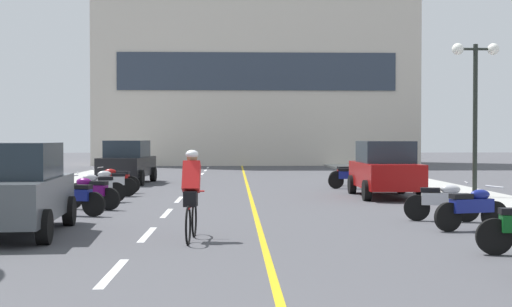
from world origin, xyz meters
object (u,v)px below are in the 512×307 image
object	(u,v)px
parked_car_far	(127,162)
motorcycle_4	(442,201)
motorcycle_10	(351,176)
motorcycle_5	(73,197)
motorcycle_6	(90,192)
motorcycle_3	(472,208)
motorcycle_9	(116,180)
street_lamp_mid	(475,83)
parked_car_mid	(385,169)
cyclist_rider	(191,193)
motorcycle_8	(110,182)
parked_car_near	(14,188)
motorcycle_7	(96,187)
motorcycle_11	(349,174)

from	to	relation	value
parked_car_far	motorcycle_4	bearing A→B (deg)	-56.36
motorcycle_10	motorcycle_4	bearing A→B (deg)	-88.08
motorcycle_5	motorcycle_6	bearing A→B (deg)	85.64
motorcycle_3	motorcycle_9	world-z (taller)	same
street_lamp_mid	parked_car_mid	size ratio (longest dim) A/B	1.12
motorcycle_4	street_lamp_mid	bearing A→B (deg)	64.18
motorcycle_6	cyclist_rider	size ratio (longest dim) A/B	0.93
street_lamp_mid	motorcycle_6	size ratio (longest dim) A/B	2.85
parked_car_far	motorcycle_3	distance (m)	18.25
motorcycle_8	cyclist_rider	size ratio (longest dim) A/B	0.96
motorcycle_6	motorcycle_8	distance (m)	4.23
parked_car_mid	parked_car_far	xyz separation A→B (m)	(-9.43, 7.23, 0.00)
motorcycle_6	motorcycle_8	xyz separation A→B (m)	(-0.20, 4.22, 0.00)
street_lamp_mid	motorcycle_9	bearing A→B (deg)	164.77
street_lamp_mid	parked_car_near	xyz separation A→B (m)	(-11.76, -7.40, -2.69)
parked_car_mid	cyclist_rider	size ratio (longest dim) A/B	2.38
motorcycle_6	motorcycle_9	xyz separation A→B (m)	(-0.27, 5.65, 0.00)
motorcycle_5	motorcycle_7	bearing A→B (deg)	91.87
motorcycle_9	cyclist_rider	size ratio (longest dim) A/B	0.96
street_lamp_mid	motorcycle_6	distance (m)	11.95
street_lamp_mid	motorcycle_11	world-z (taller)	street_lamp_mid
motorcycle_3	motorcycle_9	xyz separation A→B (m)	(-9.03, 10.21, 0.00)
motorcycle_7	motorcycle_8	size ratio (longest dim) A/B	0.99
motorcycle_8	motorcycle_11	size ratio (longest dim) A/B	1.02
motorcycle_9	motorcycle_11	distance (m)	9.53
motorcycle_11	motorcycle_9	bearing A→B (deg)	-156.85
parked_car_far	motorcycle_10	bearing A→B (deg)	-21.13
motorcycle_7	motorcycle_10	bearing A→B (deg)	33.16
motorcycle_9	motorcycle_10	bearing A→B (deg)	12.80
motorcycle_6	motorcycle_9	distance (m)	5.65
parked_car_near	motorcycle_11	world-z (taller)	parked_car_near
motorcycle_4	motorcycle_10	xyz separation A→B (m)	(-0.35, 10.52, 0.00)
motorcycle_10	motorcycle_3	bearing A→B (deg)	-87.68
motorcycle_4	motorcycle_5	world-z (taller)	same
motorcycle_6	cyclist_rider	xyz separation A→B (m)	(3.05, -5.77, 0.41)
parked_car_near	parked_car_mid	world-z (taller)	same
motorcycle_9	motorcycle_11	bearing A→B (deg)	23.15
street_lamp_mid	parked_car_near	size ratio (longest dim) A/B	1.09
motorcycle_9	motorcycle_10	size ratio (longest dim) A/B	1.00
parked_car_mid	motorcycle_3	world-z (taller)	parked_car_mid
parked_car_near	parked_car_mid	size ratio (longest dim) A/B	1.02
parked_car_mid	parked_car_far	bearing A→B (deg)	142.54
street_lamp_mid	cyclist_rider	world-z (taller)	street_lamp_mid
motorcycle_3	motorcycle_7	xyz separation A→B (m)	(-9.00, 6.60, 0.00)
parked_car_near	motorcycle_9	bearing A→B (deg)	88.71
parked_car_near	motorcycle_7	xyz separation A→B (m)	(0.28, 6.92, -0.44)
street_lamp_mid	motorcycle_7	xyz separation A→B (m)	(-11.49, -0.48, -3.13)
parked_car_far	motorcycle_5	size ratio (longest dim) A/B	2.60
street_lamp_mid	parked_car_near	world-z (taller)	street_lamp_mid
motorcycle_3	motorcycle_5	xyz separation A→B (m)	(-8.88, 3.06, 0.00)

